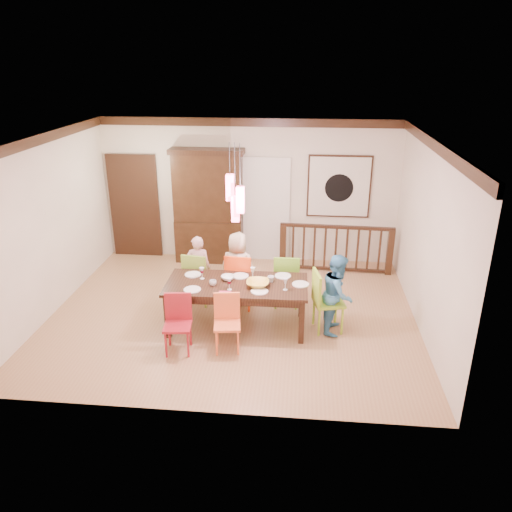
# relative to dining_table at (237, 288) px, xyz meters

# --- Properties ---
(floor) EXTENTS (6.00, 6.00, 0.00)m
(floor) POSITION_rel_dining_table_xyz_m (-0.13, 0.40, -0.67)
(floor) COLOR #A97A52
(floor) RESTS_ON ground
(ceiling) EXTENTS (6.00, 6.00, 0.00)m
(ceiling) POSITION_rel_dining_table_xyz_m (-0.13, 0.40, 2.23)
(ceiling) COLOR white
(ceiling) RESTS_ON wall_back
(wall_back) EXTENTS (6.00, 0.00, 6.00)m
(wall_back) POSITION_rel_dining_table_xyz_m (-0.13, 2.90, 0.78)
(wall_back) COLOR beige
(wall_back) RESTS_ON floor
(wall_left) EXTENTS (0.00, 5.00, 5.00)m
(wall_left) POSITION_rel_dining_table_xyz_m (-3.13, 0.40, 0.78)
(wall_left) COLOR beige
(wall_left) RESTS_ON floor
(wall_right) EXTENTS (0.00, 5.00, 5.00)m
(wall_right) POSITION_rel_dining_table_xyz_m (2.87, 0.40, 0.78)
(wall_right) COLOR beige
(wall_right) RESTS_ON floor
(crown_molding) EXTENTS (6.00, 5.00, 0.16)m
(crown_molding) POSITION_rel_dining_table_xyz_m (-0.13, 0.40, 2.15)
(crown_molding) COLOR black
(crown_molding) RESTS_ON wall_back
(panel_door) EXTENTS (1.04, 0.07, 2.24)m
(panel_door) POSITION_rel_dining_table_xyz_m (-2.53, 2.85, 0.38)
(panel_door) COLOR black
(panel_door) RESTS_ON wall_back
(white_doorway) EXTENTS (0.97, 0.05, 2.22)m
(white_doorway) POSITION_rel_dining_table_xyz_m (0.22, 2.87, 0.38)
(white_doorway) COLOR silver
(white_doorway) RESTS_ON wall_back
(painting) EXTENTS (1.25, 0.06, 1.25)m
(painting) POSITION_rel_dining_table_xyz_m (1.67, 2.87, 0.93)
(painting) COLOR black
(painting) RESTS_ON wall_back
(pendant_cluster) EXTENTS (0.27, 0.21, 1.14)m
(pendant_cluster) POSITION_rel_dining_table_xyz_m (0.00, -0.00, 1.44)
(pendant_cluster) COLOR #FC4B76
(pendant_cluster) RESTS_ON ceiling
(dining_table) EXTENTS (2.20, 1.03, 0.75)m
(dining_table) POSITION_rel_dining_table_xyz_m (0.00, 0.00, 0.00)
(dining_table) COLOR black
(dining_table) RESTS_ON floor
(chair_far_left) EXTENTS (0.48, 0.48, 0.95)m
(chair_far_left) POSITION_rel_dining_table_xyz_m (-0.77, 0.76, -0.13)
(chair_far_left) COLOR #87B537
(chair_far_left) RESTS_ON floor
(chair_far_mid) EXTENTS (0.49, 0.49, 0.99)m
(chair_far_mid) POSITION_rel_dining_table_xyz_m (-0.03, 0.69, -0.10)
(chair_far_mid) COLOR #EE4714
(chair_far_mid) RESTS_ON floor
(chair_far_right) EXTENTS (0.44, 0.44, 0.95)m
(chair_far_right) POSITION_rel_dining_table_xyz_m (0.74, 0.82, -0.13)
(chair_far_right) COLOR #6AA926
(chair_far_right) RESTS_ON floor
(chair_near_left) EXTENTS (0.43, 0.43, 0.86)m
(chair_near_left) POSITION_rel_dining_table_xyz_m (-0.75, -0.81, -0.18)
(chair_near_left) COLOR maroon
(chair_near_left) RESTS_ON floor
(chair_near_mid) EXTENTS (0.43, 0.43, 0.84)m
(chair_near_mid) POSITION_rel_dining_table_xyz_m (-0.05, -0.69, -0.19)
(chair_near_mid) COLOR orange
(chair_near_mid) RESTS_ON floor
(chair_end_right) EXTENTS (0.53, 0.53, 0.99)m
(chair_end_right) POSITION_rel_dining_table_xyz_m (1.42, 0.04, -0.10)
(chair_end_right) COLOR #94C52C
(chair_end_right) RESTS_ON floor
(china_hutch) EXTENTS (1.47, 0.46, 2.33)m
(china_hutch) POSITION_rel_dining_table_xyz_m (-0.93, 2.70, 0.50)
(china_hutch) COLOR black
(china_hutch) RESTS_ON floor
(balustrade) EXTENTS (2.21, 0.17, 0.96)m
(balustrade) POSITION_rel_dining_table_xyz_m (1.65, 2.35, -0.17)
(balustrade) COLOR black
(balustrade) RESTS_ON floor
(person_far_left) EXTENTS (0.46, 0.33, 1.19)m
(person_far_left) POSITION_rel_dining_table_xyz_m (-0.79, 0.85, -0.07)
(person_far_left) COLOR #F6BBC2
(person_far_left) RESTS_ON floor
(person_far_mid) EXTENTS (0.67, 0.49, 1.27)m
(person_far_mid) POSITION_rel_dining_table_xyz_m (-0.10, 0.86, -0.04)
(person_far_mid) COLOR beige
(person_far_mid) RESTS_ON floor
(person_end_right) EXTENTS (0.58, 0.69, 1.26)m
(person_end_right) POSITION_rel_dining_table_xyz_m (1.56, 0.04, -0.04)
(person_end_right) COLOR #4490BF
(person_end_right) RESTS_ON floor
(serving_bowl) EXTENTS (0.36, 0.36, 0.09)m
(serving_bowl) POSITION_rel_dining_table_xyz_m (0.33, -0.06, 0.12)
(serving_bowl) COLOR gold
(serving_bowl) RESTS_ON dining_table
(small_bowl) EXTENTS (0.26, 0.26, 0.07)m
(small_bowl) POSITION_rel_dining_table_xyz_m (-0.16, 0.12, 0.11)
(small_bowl) COLOR white
(small_bowl) RESTS_ON dining_table
(cup_left) EXTENTS (0.12, 0.12, 0.09)m
(cup_left) POSITION_rel_dining_table_xyz_m (-0.35, -0.11, 0.12)
(cup_left) COLOR silver
(cup_left) RESTS_ON dining_table
(cup_right) EXTENTS (0.12, 0.12, 0.10)m
(cup_right) POSITION_rel_dining_table_xyz_m (0.52, 0.10, 0.13)
(cup_right) COLOR silver
(cup_right) RESTS_ON dining_table
(plate_far_left) EXTENTS (0.26, 0.26, 0.01)m
(plate_far_left) POSITION_rel_dining_table_xyz_m (-0.74, 0.24, 0.09)
(plate_far_left) COLOR white
(plate_far_left) RESTS_ON dining_table
(plate_far_mid) EXTENTS (0.26, 0.26, 0.01)m
(plate_far_mid) POSITION_rel_dining_table_xyz_m (0.02, 0.26, 0.09)
(plate_far_mid) COLOR white
(plate_far_mid) RESTS_ON dining_table
(plate_far_right) EXTENTS (0.26, 0.26, 0.01)m
(plate_far_right) POSITION_rel_dining_table_xyz_m (0.70, 0.33, 0.09)
(plate_far_right) COLOR white
(plate_far_right) RESTS_ON dining_table
(plate_near_left) EXTENTS (0.26, 0.26, 0.01)m
(plate_near_left) POSITION_rel_dining_table_xyz_m (-0.63, -0.30, 0.09)
(plate_near_left) COLOR white
(plate_near_left) RESTS_ON dining_table
(plate_near_mid) EXTENTS (0.26, 0.26, 0.01)m
(plate_near_mid) POSITION_rel_dining_table_xyz_m (0.38, -0.26, 0.09)
(plate_near_mid) COLOR white
(plate_near_mid) RESTS_ON dining_table
(plate_end_right) EXTENTS (0.26, 0.26, 0.01)m
(plate_end_right) POSITION_rel_dining_table_xyz_m (0.98, 0.05, 0.09)
(plate_end_right) COLOR white
(plate_end_right) RESTS_ON dining_table
(wine_glass_a) EXTENTS (0.08, 0.08, 0.19)m
(wine_glass_a) POSITION_rel_dining_table_xyz_m (-0.56, 0.12, 0.18)
(wine_glass_a) COLOR #590C19
(wine_glass_a) RESTS_ON dining_table
(wine_glass_b) EXTENTS (0.08, 0.08, 0.19)m
(wine_glass_b) POSITION_rel_dining_table_xyz_m (0.23, 0.20, 0.18)
(wine_glass_b) COLOR silver
(wine_glass_b) RESTS_ON dining_table
(wine_glass_c) EXTENTS (0.08, 0.08, 0.19)m
(wine_glass_c) POSITION_rel_dining_table_xyz_m (-0.08, -0.23, 0.18)
(wine_glass_c) COLOR #590C19
(wine_glass_c) RESTS_ON dining_table
(wine_glass_d) EXTENTS (0.08, 0.08, 0.19)m
(wine_glass_d) POSITION_rel_dining_table_xyz_m (0.76, -0.16, 0.18)
(wine_glass_d) COLOR silver
(wine_glass_d) RESTS_ON dining_table
(napkin) EXTENTS (0.18, 0.14, 0.01)m
(napkin) POSITION_rel_dining_table_xyz_m (-0.13, -0.38, 0.09)
(napkin) COLOR #D83359
(napkin) RESTS_ON dining_table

